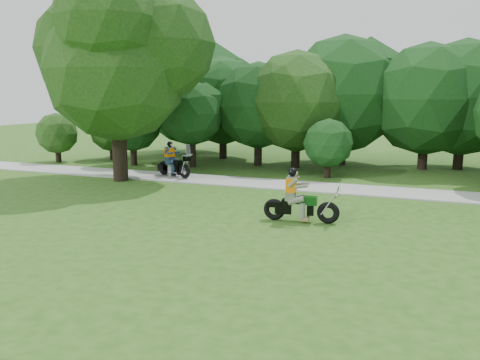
# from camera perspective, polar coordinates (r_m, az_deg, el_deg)

# --- Properties ---
(ground) EXTENTS (100.00, 100.00, 0.00)m
(ground) POSITION_cam_1_polar(r_m,az_deg,el_deg) (12.45, 9.13, -8.14)
(ground) COLOR #2B5117
(ground) RESTS_ON ground
(walkway) EXTENTS (60.00, 2.20, 0.06)m
(walkway) POSITION_cam_1_polar(r_m,az_deg,el_deg) (20.11, 13.79, -1.16)
(walkway) COLOR #A1A19C
(walkway) RESTS_ON ground
(tree_line) EXTENTS (39.57, 12.54, 7.85)m
(tree_line) POSITION_cam_1_polar(r_m,az_deg,el_deg) (26.37, 22.71, 9.08)
(tree_line) COLOR black
(tree_line) RESTS_ON ground
(big_tree_west) EXTENTS (8.64, 6.56, 9.96)m
(big_tree_west) POSITION_cam_1_polar(r_m,az_deg,el_deg) (22.55, -14.51, 14.64)
(big_tree_west) COLOR black
(big_tree_west) RESTS_ON ground
(chopper_motorcycle) EXTENTS (2.39, 0.70, 1.71)m
(chopper_motorcycle) POSITION_cam_1_polar(r_m,az_deg,el_deg) (14.71, 7.01, -2.68)
(chopper_motorcycle) COLOR black
(chopper_motorcycle) RESTS_ON ground
(touring_motorcycle) EXTENTS (2.14, 1.23, 1.69)m
(touring_motorcycle) POSITION_cam_1_polar(r_m,az_deg,el_deg) (22.75, -8.29, 1.98)
(touring_motorcycle) COLOR black
(touring_motorcycle) RESTS_ON walkway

